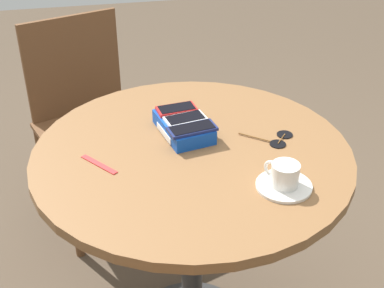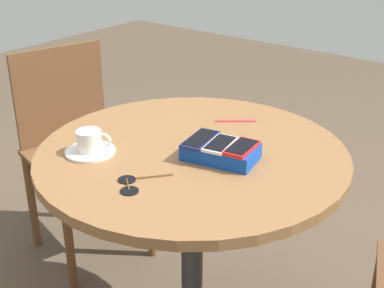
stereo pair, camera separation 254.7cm
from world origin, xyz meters
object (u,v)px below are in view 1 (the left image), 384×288
Objects in this scene: saucer at (284,186)px; phone_red at (177,109)px; phone_box at (183,127)px; chair_far_side at (90,120)px; round_table at (192,191)px; phone_navy at (192,129)px; phone_white at (185,119)px; sunglasses at (279,139)px; coffee_cup at (284,174)px; lanyard_strap at (99,164)px.

phone_red is at bearing -151.42° from saucer.
phone_red is at bearing -171.96° from phone_box.
round_table is at bearing 19.31° from chair_far_side.
phone_white is at bearing -171.31° from phone_navy.
phone_navy is 0.17× the size of chair_far_side.
phone_white reaches higher than sunglasses.
sunglasses is at bearing 69.94° from phone_white.
phone_red reaches higher than phone_white.
coffee_cup is (0.32, 0.20, 0.02)m from phone_box.
saucer reaches higher than lanyard_strap.
round_table is 6.89× the size of lanyard_strap.
chair_far_side is (-1.04, -0.48, -0.36)m from coffee_cup.
chair_far_side reaches higher than phone_red.
phone_red is 0.32m from lanyard_strap.
phone_white is 0.90× the size of saucer.
phone_navy is at bearing 8.69° from phone_white.
coffee_cup is 0.10× the size of chair_far_side.
saucer is at bearing 31.36° from phone_white.
chair_far_side is at bearing -178.61° from lanyard_strap.
lanyard_strap is (0.06, -0.27, -0.05)m from phone_navy.
coffee_cup is 0.24m from sunglasses.
phone_box is 0.07m from phone_navy.
coffee_cup is (0.22, 0.19, 0.19)m from round_table.
phone_white reaches higher than lanyard_strap.
coffee_cup is at bearing -16.82° from sunglasses.
lanyard_strap is (0.02, -0.27, 0.15)m from round_table.
chair_far_side reaches higher than phone_navy.
phone_navy is (0.06, 0.01, 0.03)m from phone_box.
phone_navy is (0.13, 0.02, -0.00)m from phone_red.
phone_navy is (0.06, 0.01, 0.00)m from phone_white.
coffee_cup reaches higher than phone_white.
phone_white is at bearing -148.68° from coffee_cup.
phone_navy is 0.32m from saucer.
phone_box is 1.77× the size of phone_red.
coffee_cup is (0.26, 0.19, -0.01)m from phone_navy.
sunglasses is (0.03, 0.25, -0.05)m from phone_navy.
phone_white is at bearing 11.97° from phone_red.
phone_navy is at bearing 10.33° from phone_red.
phone_white is 1.46× the size of coffee_cup.
chair_far_side is at bearing -155.17° from coffee_cup.
saucer is 1.62× the size of coffee_cup.
chair_far_side is at bearing -160.69° from round_table.
phone_white reaches higher than phone_box.
sunglasses is at bearing 82.55° from phone_navy.
phone_box is 1.70× the size of phone_white.
phone_red is 0.80m from chair_far_side.
round_table is 0.25m from phone_red.
lanyard_strap is 0.90m from chair_far_side.
phone_box is 0.38m from coffee_cup.
saucer is (0.32, 0.20, -0.02)m from phone_box.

